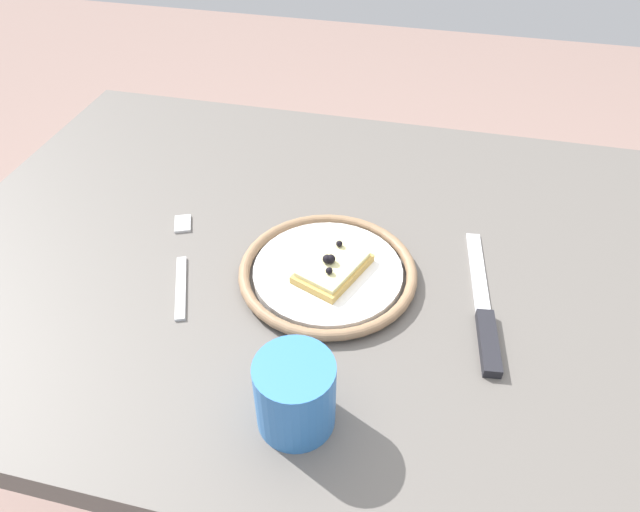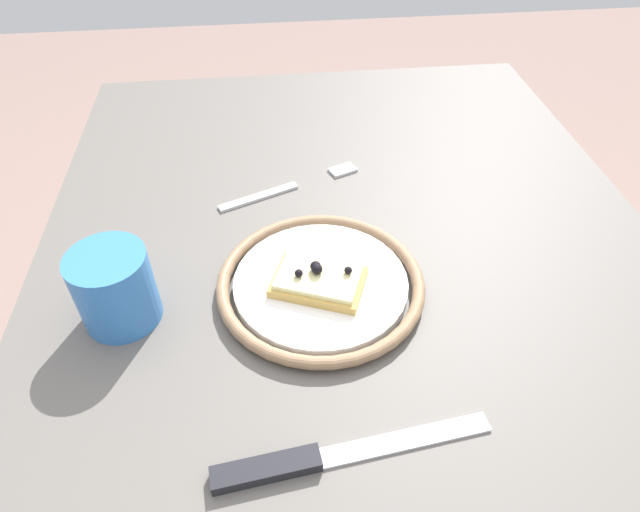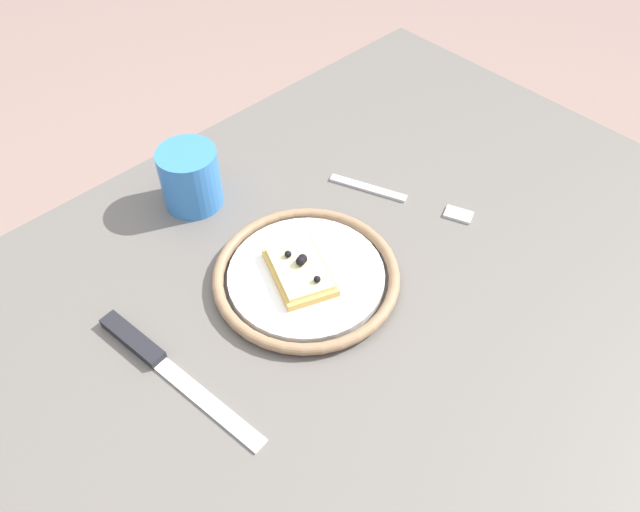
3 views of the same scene
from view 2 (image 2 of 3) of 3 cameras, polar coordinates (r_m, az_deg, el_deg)
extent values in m
cube|color=#5B5651|center=(0.59, 5.09, -7.72)|extent=(1.17, 0.74, 0.04)
cylinder|color=#4C4742|center=(1.24, -14.83, -1.41)|extent=(0.05, 0.05, 0.74)
cylinder|color=#4C4742|center=(1.29, 13.51, 0.80)|extent=(0.05, 0.05, 0.74)
cylinder|color=white|center=(0.59, 0.06, -3.04)|extent=(0.19, 0.19, 0.01)
torus|color=#8C6B4C|center=(0.59, 0.06, -2.80)|extent=(0.22, 0.22, 0.01)
cube|color=tan|center=(0.58, -0.16, -2.74)|extent=(0.09, 0.11, 0.01)
cube|color=beige|center=(0.57, -0.16, -2.19)|extent=(0.08, 0.10, 0.01)
sphere|color=black|center=(0.57, -2.24, -1.81)|extent=(0.01, 0.01, 0.01)
sphere|color=black|center=(0.57, -0.31, -1.38)|extent=(0.01, 0.01, 0.01)
sphere|color=black|center=(0.57, -0.47, -1.09)|extent=(0.01, 0.01, 0.01)
sphere|color=black|center=(0.57, 2.96, -1.51)|extent=(0.01, 0.01, 0.01)
cube|color=silver|center=(0.50, 8.98, -18.46)|extent=(0.04, 0.15, 0.00)
cube|color=black|center=(0.48, -5.64, -21.28)|extent=(0.03, 0.09, 0.01)
cube|color=silver|center=(0.72, -6.42, 6.17)|extent=(0.05, 0.11, 0.00)
cube|color=silver|center=(0.77, 2.39, 8.98)|extent=(0.03, 0.04, 0.00)
cylinder|color=#3372BF|center=(0.58, -20.65, -3.18)|extent=(0.08, 0.08, 0.08)
camera|label=1|loc=(0.56, -75.54, 22.90)|focal=32.16mm
camera|label=3|loc=(0.45, 91.48, 26.83)|focal=35.48mm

